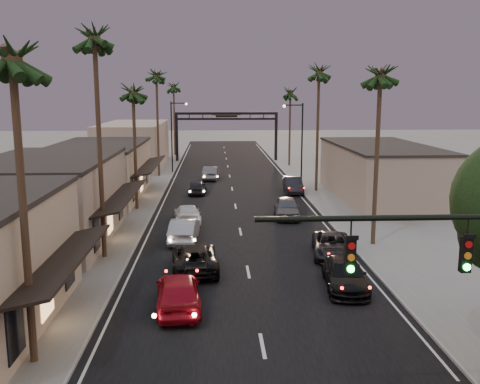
{
  "coord_description": "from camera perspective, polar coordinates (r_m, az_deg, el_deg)",
  "views": [
    {
      "loc": [
        -1.85,
        -9.74,
        9.86
      ],
      "look_at": [
        0.09,
        30.46,
        2.5
      ],
      "focal_mm": 40.0,
      "sensor_mm": 36.0,
      "label": 1
    }
  ],
  "objects": [
    {
      "name": "palm_lc",
      "position": [
        46.24,
        -11.37,
        10.92
      ],
      "size": [
        3.2,
        3.2,
        12.2
      ],
      "color": "#38281C",
      "rests_on": "ground"
    },
    {
      "name": "oncoming_red",
      "position": [
        25.37,
        -6.6,
        -10.48
      ],
      "size": [
        2.45,
        5.21,
        1.72
      ],
      "primitive_type": "imported",
      "rotation": [
        0.0,
        0.0,
        3.22
      ],
      "color": "maroon",
      "rests_on": "ground"
    },
    {
      "name": "oncoming_pickup",
      "position": [
        30.57,
        -4.87,
        -7.0
      ],
      "size": [
        2.88,
        5.61,
        1.52
      ],
      "primitive_type": "imported",
      "rotation": [
        0.0,
        0.0,
        3.21
      ],
      "color": "black",
      "rests_on": "ground"
    },
    {
      "name": "palm_lb",
      "position": [
        32.64,
        -15.31,
        16.21
      ],
      "size": [
        3.2,
        3.2,
        15.2
      ],
      "color": "#38281C",
      "rests_on": "ground"
    },
    {
      "name": "sidewalk_left",
      "position": [
        62.98,
        -9.71,
        1.26
      ],
      "size": [
        5.0,
        92.0,
        0.12
      ],
      "primitive_type": "cube",
      "color": "slate",
      "rests_on": "ground"
    },
    {
      "name": "palm_la",
      "position": [
        19.98,
        -23.24,
        14.1
      ],
      "size": [
        3.2,
        3.2,
        13.2
      ],
      "color": "#38281C",
      "rests_on": "ground"
    },
    {
      "name": "oncoming_silver",
      "position": [
        36.58,
        -5.97,
        -4.03
      ],
      "size": [
        1.99,
        4.95,
        1.6
      ],
      "primitive_type": "imported",
      "rotation": [
        0.0,
        0.0,
        3.08
      ],
      "color": "#9E9EA3",
      "rests_on": "ground"
    },
    {
      "name": "palm_rc",
      "position": [
        74.48,
        5.4,
        10.78
      ],
      "size": [
        3.2,
        3.2,
        12.2
      ],
      "color": "#38281C",
      "rests_on": "ground"
    },
    {
      "name": "curbside_far",
      "position": [
        54.53,
        5.68,
        0.75
      ],
      "size": [
        1.81,
        4.9,
        1.6
      ],
      "primitive_type": "imported",
      "rotation": [
        0.0,
        0.0,
        -0.02
      ],
      "color": "black",
      "rests_on": "ground"
    },
    {
      "name": "oncoming_grey_far",
      "position": [
        62.81,
        -3.13,
        2.04
      ],
      "size": [
        2.04,
        4.87,
        1.56
      ],
      "primitive_type": "imported",
      "rotation": [
        0.0,
        0.0,
        3.06
      ],
      "color": "#57585D",
      "rests_on": "ground"
    },
    {
      "name": "storefront_dist",
      "position": [
        75.88,
        -11.25,
        4.98
      ],
      "size": [
        8.0,
        20.0,
        6.0
      ],
      "primitive_type": "cube",
      "color": "gray",
      "rests_on": "ground"
    },
    {
      "name": "streetlight_left",
      "position": [
        68.08,
        -7.07,
        6.47
      ],
      "size": [
        2.13,
        0.3,
        9.0
      ],
      "color": "black",
      "rests_on": "ground"
    },
    {
      "name": "palm_ld",
      "position": [
        65.14,
        -8.92,
        12.49
      ],
      "size": [
        3.2,
        3.2,
        14.2
      ],
      "color": "#38281C",
      "rests_on": "ground"
    },
    {
      "name": "curbside_grey",
      "position": [
        43.42,
        5.0,
        -1.67
      ],
      "size": [
        2.29,
        5.02,
        1.67
      ],
      "primitive_type": "imported",
      "rotation": [
        0.0,
        0.0,
        -0.07
      ],
      "color": "#4D4D52",
      "rests_on": "ground"
    },
    {
      "name": "arch",
      "position": [
        79.88,
        -1.44,
        7.25
      ],
      "size": [
        15.2,
        0.4,
        7.27
      ],
      "color": "black",
      "rests_on": "ground"
    },
    {
      "name": "curbside_black",
      "position": [
        28.34,
        11.11,
        -8.63
      ],
      "size": [
        2.52,
        5.2,
        1.46
      ],
      "primitive_type": "imported",
      "rotation": [
        0.0,
        0.0,
        -0.1
      ],
      "color": "black",
      "rests_on": "ground"
    },
    {
      "name": "palm_rb",
      "position": [
        54.81,
        8.45,
        12.93
      ],
      "size": [
        3.2,
        3.2,
        14.2
      ],
      "color": "#38281C",
      "rests_on": "ground"
    },
    {
      "name": "storefront_mid",
      "position": [
        38.11,
        -19.73,
        -1.01
      ],
      "size": [
        8.0,
        14.0,
        5.5
      ],
      "primitive_type": "cube",
      "color": "gray",
      "rests_on": "ground"
    },
    {
      "name": "palm_far",
      "position": [
        87.99,
        -7.11,
        11.31
      ],
      "size": [
        3.2,
        3.2,
        13.2
      ],
      "color": "#38281C",
      "rests_on": "ground"
    },
    {
      "name": "storefront_far",
      "position": [
        53.44,
        -14.79,
        2.1
      ],
      "size": [
        8.0,
        16.0,
        5.0
      ],
      "primitive_type": "cube",
      "color": "tan",
      "rests_on": "ground"
    },
    {
      "name": "oncoming_white",
      "position": [
        41.95,
        -5.63,
        -2.31
      ],
      "size": [
        2.43,
        4.95,
        1.38
      ],
      "primitive_type": "imported",
      "rotation": [
        0.0,
        0.0,
        3.25
      ],
      "color": "silver",
      "rests_on": "ground"
    },
    {
      "name": "palm_ra",
      "position": [
        35.36,
        14.79,
        12.6
      ],
      "size": [
        3.2,
        3.2,
        13.2
      ],
      "color": "#38281C",
      "rests_on": "ground"
    },
    {
      "name": "sidewalk_right",
      "position": [
        63.53,
        7.56,
        1.4
      ],
      "size": [
        5.0,
        92.0,
        0.12
      ],
      "primitive_type": "cube",
      "color": "slate",
      "rests_on": "ground"
    },
    {
      "name": "curbside_near",
      "position": [
        33.57,
        9.78,
        -5.63
      ],
      "size": [
        2.98,
        5.29,
        1.4
      ],
      "primitive_type": "imported",
      "rotation": [
        0.0,
        0.0,
        -0.14
      ],
      "color": "black",
      "rests_on": "ground"
    },
    {
      "name": "oncoming_dgrey",
      "position": [
        53.79,
        -4.56,
        0.52
      ],
      "size": [
        1.86,
        4.18,
        1.4
      ],
      "primitive_type": "imported",
      "rotation": [
        0.0,
        0.0,
        3.09
      ],
      "color": "black",
      "rests_on": "ground"
    },
    {
      "name": "ground",
      "position": [
        50.74,
        -0.62,
        -0.84
      ],
      "size": [
        200.0,
        200.0,
        0.0
      ],
      "primitive_type": "plane",
      "color": "slate",
      "rests_on": "ground"
    },
    {
      "name": "building_right",
      "position": [
        52.72,
        14.77,
        1.99
      ],
      "size": [
        8.0,
        18.0,
        5.0
      ],
      "primitive_type": "cube",
      "color": "gray",
      "rests_on": "ground"
    },
    {
      "name": "streetlight_right",
      "position": [
        55.62,
        6.35,
        5.63
      ],
      "size": [
        2.13,
        0.3,
        9.0
      ],
      "color": "black",
      "rests_on": "ground"
    },
    {
      "name": "road",
      "position": [
        55.65,
        -0.82,
        0.16
      ],
      "size": [
        14.0,
        120.0,
        0.02
      ],
      "primitive_type": "cube",
      "color": "black",
      "rests_on": "ground"
    }
  ]
}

